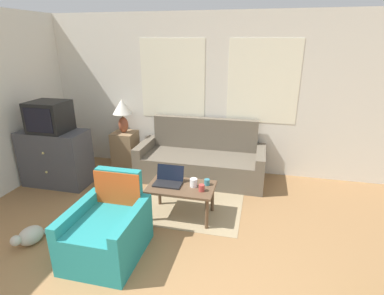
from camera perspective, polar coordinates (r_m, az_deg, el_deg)
wall_back at (r=5.03m, az=5.58°, el=9.80°), size 6.92×0.06×2.60m
rug at (r=4.51m, az=-0.07°, el=-8.93°), size 1.52×1.79×0.01m
couch at (r=4.96m, az=1.78°, el=-2.69°), size 2.04×0.81×0.95m
armchair at (r=3.42m, az=-15.61°, el=-15.06°), size 0.72×0.84×0.84m
tv_dresser at (r=5.14m, az=-24.45°, el=-1.80°), size 1.01×0.53×0.87m
television at (r=4.95m, az=-25.55°, el=5.34°), size 0.54×0.48×0.45m
side_table at (r=5.48m, az=-12.56°, el=-0.40°), size 0.39×0.39×0.65m
table_lamp at (r=5.28m, az=-13.13°, el=6.85°), size 0.33×0.33×0.58m
coffee_table at (r=3.85m, az=-2.05°, el=-8.08°), size 0.84×0.51×0.43m
laptop at (r=3.88m, az=-4.47°, el=-6.15°), size 0.36×0.26×0.22m
cup_navy at (r=3.79m, az=0.31°, el=-6.71°), size 0.09×0.09×0.11m
cup_yellow at (r=3.69m, az=1.84°, el=-7.70°), size 0.07×0.07×0.08m
cup_white at (r=3.84m, az=2.86°, el=-6.60°), size 0.07×0.07×0.08m
cat_black at (r=3.94m, az=-28.48°, el=-14.57°), size 0.29×0.50×0.21m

